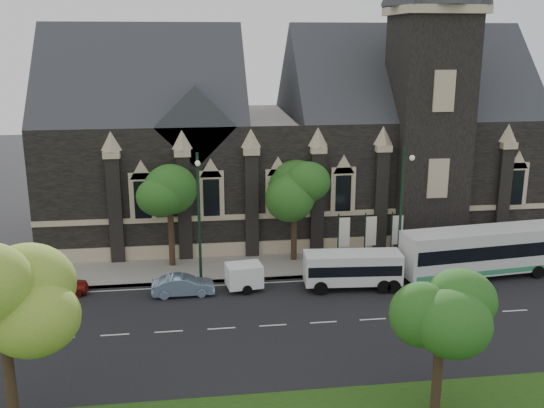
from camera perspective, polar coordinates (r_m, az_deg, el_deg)
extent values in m
plane|color=black|center=(36.52, 0.09, -11.17)|extent=(160.00, 160.00, 0.00)
cube|color=gray|center=(45.16, -1.54, -5.82)|extent=(80.00, 5.00, 0.15)
cube|color=black|center=(53.83, 1.52, 3.06)|extent=(40.00, 15.00, 10.00)
cube|color=#2E3136|center=(52.47, -11.62, 7.99)|extent=(16.00, 15.00, 15.00)
cube|color=#2E3136|center=(55.50, 11.91, 8.34)|extent=(20.00, 15.00, 15.00)
cube|color=#2E3136|center=(47.89, -7.15, 7.53)|extent=(6.00, 6.00, 6.00)
cube|color=black|center=(50.05, 14.12, 6.36)|extent=(5.50, 5.50, 18.00)
cube|color=tan|center=(49.60, 14.82, 16.92)|extent=(6.20, 6.20, 0.60)
cube|color=tan|center=(47.04, 2.96, -0.97)|extent=(40.00, 0.22, 0.40)
cube|color=tan|center=(47.82, 2.92, -3.96)|extent=(40.00, 0.25, 1.20)
cube|color=black|center=(46.18, 0.58, 0.80)|extent=(1.20, 0.12, 2.80)
cylinder|color=black|center=(28.32, -22.97, -15.70)|extent=(0.44, 0.44, 4.40)
sphere|color=olive|center=(26.58, -23.85, -8.17)|extent=(4.16, 4.16, 4.16)
sphere|color=olive|center=(26.79, -21.97, -5.99)|extent=(3.12, 3.12, 3.12)
cylinder|color=black|center=(29.13, 15.01, -15.55)|extent=(0.44, 0.44, 3.08)
sphere|color=#255B1C|center=(27.78, 15.42, -10.30)|extent=(3.20, 3.20, 3.20)
sphere|color=#255B1C|center=(28.27, 16.17, -8.57)|extent=(2.40, 2.40, 2.40)
cylinder|color=black|center=(45.85, 2.04, -2.97)|extent=(0.44, 0.44, 3.96)
sphere|color=#255B1C|center=(44.86, 2.08, 1.48)|extent=(3.84, 3.84, 3.84)
sphere|color=#255B1C|center=(45.52, 2.83, 2.60)|extent=(2.88, 2.88, 2.88)
cylinder|color=black|center=(45.27, -9.28, -3.40)|extent=(0.44, 0.44, 3.96)
sphere|color=#255B1C|center=(44.29, -9.47, 1.01)|extent=(3.68, 3.68, 3.68)
sphere|color=#255B1C|center=(44.78, -8.61, 2.11)|extent=(2.76, 2.76, 2.76)
cylinder|color=black|center=(43.88, 11.83, -0.68)|extent=(0.20, 0.20, 9.00)
cylinder|color=black|center=(42.23, 12.49, 4.53)|extent=(0.10, 1.60, 0.10)
sphere|color=silver|center=(41.51, 12.85, 4.19)|extent=(0.36, 0.36, 0.36)
cylinder|color=black|center=(41.45, -6.76, -1.38)|extent=(0.20, 0.20, 9.00)
cylinder|color=black|center=(39.69, -6.93, 4.12)|extent=(0.10, 1.60, 0.10)
sphere|color=silver|center=(38.92, -6.90, 3.76)|extent=(0.36, 0.36, 0.36)
cylinder|color=black|center=(45.04, 6.13, -3.36)|extent=(0.10, 0.10, 4.00)
cube|color=white|center=(44.96, 6.71, -2.61)|extent=(0.80, 0.04, 2.20)
cylinder|color=black|center=(45.55, 8.58, -3.24)|extent=(0.10, 0.10, 4.00)
cube|color=white|center=(45.49, 9.16, -2.49)|extent=(0.80, 0.04, 2.20)
cylinder|color=black|center=(46.13, 10.97, -3.11)|extent=(0.10, 0.10, 4.00)
cube|color=white|center=(46.09, 11.54, -2.37)|extent=(0.80, 0.04, 2.20)
cube|color=silver|center=(45.41, 19.06, -4.03)|extent=(12.05, 3.75, 3.01)
cube|color=black|center=(45.35, 19.08, -3.81)|extent=(11.59, 3.74, 0.97)
cube|color=#328A59|center=(45.79, 18.93, -5.46)|extent=(11.58, 3.73, 0.35)
cylinder|color=black|center=(42.86, 15.07, -6.99)|extent=(0.93, 0.38, 0.90)
cylinder|color=black|center=(44.87, 13.56, -5.88)|extent=(0.93, 0.38, 0.90)
cylinder|color=black|center=(46.94, 23.39, -5.79)|extent=(0.93, 0.38, 0.90)
cylinder|color=black|center=(48.79, 21.66, -4.84)|extent=(0.93, 0.38, 0.90)
cylinder|color=black|center=(49.47, 22.79, -4.69)|extent=(0.93, 0.38, 0.90)
cube|color=white|center=(41.44, 7.46, -5.84)|extent=(6.54, 2.47, 2.02)
cube|color=black|center=(41.42, 7.47, -5.75)|extent=(6.29, 2.50, 0.69)
cylinder|color=black|center=(40.53, 4.54, -7.78)|extent=(0.92, 0.34, 0.90)
cylinder|color=black|center=(42.38, 4.16, -6.74)|extent=(0.92, 0.34, 0.90)
cylinder|color=black|center=(41.30, 10.32, -7.55)|extent=(0.92, 0.34, 0.90)
cylinder|color=black|center=(43.12, 9.70, -6.53)|extent=(0.92, 0.34, 0.90)
cylinder|color=black|center=(41.45, 11.19, -7.50)|extent=(0.92, 0.34, 0.90)
cylinder|color=black|center=(43.26, 10.53, -6.50)|extent=(0.92, 0.34, 0.90)
cube|color=white|center=(41.02, -2.60, -6.59)|extent=(2.51, 2.02, 1.49)
cylinder|color=black|center=(40.51, -2.31, -7.96)|extent=(0.67, 0.32, 0.64)
cylinder|color=black|center=(42.06, -2.86, -7.08)|extent=(0.67, 0.32, 0.64)
cylinder|color=black|center=(41.50, -0.58, -6.91)|extent=(1.37, 0.27, 0.08)
imported|color=#7D99B5|center=(40.70, -8.23, -7.47)|extent=(4.07, 1.52, 1.33)
imported|color=maroon|center=(42.58, -19.26, -7.16)|extent=(4.03, 1.98, 1.32)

